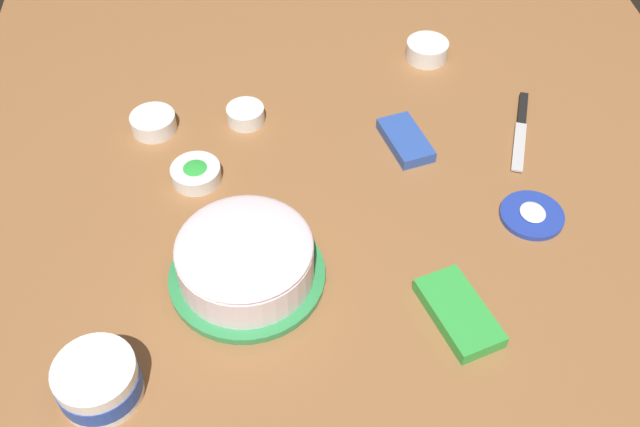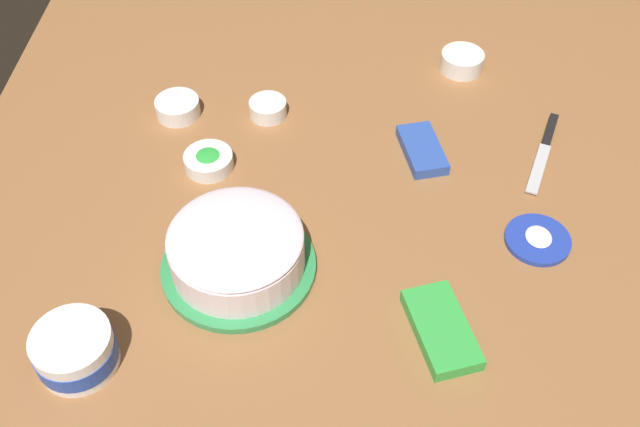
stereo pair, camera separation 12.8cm
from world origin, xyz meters
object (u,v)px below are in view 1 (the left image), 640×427
Objects in this scene: spreading_knife at (521,124)px; candy_box_upper at (406,140)px; frosting_tub at (98,381)px; sprinkle_bowl_green at (196,173)px; sprinkle_bowl_orange at (427,50)px; sprinkle_bowl_rainbow at (246,114)px; sprinkle_bowl_yellow at (153,122)px; frosted_cake at (246,261)px; frosting_tub_lid at (532,215)px; candy_box_lower at (459,313)px.

candy_box_upper is (-0.03, 0.25, 0.01)m from spreading_knife.
sprinkle_bowl_green is at bearing -17.43° from frosting_tub.
candy_box_upper is at bearing -82.59° from sprinkle_bowl_green.
candy_box_upper is (-0.28, 0.10, -0.01)m from sprinkle_bowl_orange.
candy_box_upper is (0.49, -0.55, -0.03)m from frosting_tub.
sprinkle_bowl_rainbow is at bearing 57.15° from candy_box_upper.
sprinkle_bowl_orange is 1.03× the size of sprinkle_bowl_yellow.
sprinkle_bowl_orange reaches higher than sprinkle_bowl_yellow.
sprinkle_bowl_rainbow reaches higher than spreading_knife.
sprinkle_bowl_yellow is (-0.18, 0.60, -0.00)m from sprinkle_bowl_orange.
sprinkle_bowl_green is at bearing 147.88° from sprinkle_bowl_rainbow.
spreading_knife is (0.33, -0.57, -0.04)m from frosted_cake.
sprinkle_bowl_orange is at bearing -73.34° from sprinkle_bowl_yellow.
spreading_knife is 0.75m from sprinkle_bowl_yellow.
frosting_tub is at bearing 158.30° from sprinkle_bowl_rainbow.
candy_box_upper is at bearing -47.57° from frosted_cake.
frosting_tub_lid is 0.63m from sprinkle_bowl_green.
frosted_cake is 2.28× the size of frosting_tub_lid.
frosting_tub is 1.37× the size of sprinkle_bowl_yellow.
sprinkle_bowl_orange is 0.70m from candy_box_lower.
sprinkle_bowl_orange is at bearing -34.03° from candy_box_upper.
frosting_tub is at bearing 110.26° from frosting_tub_lid.
sprinkle_bowl_green is 0.70× the size of candy_box_upper.
candy_box_lower is 1.18× the size of candy_box_upper.
frosted_cake is 0.36m from candy_box_lower.
spreading_knife is 2.97× the size of sprinkle_bowl_rainbow.
sprinkle_bowl_orange reaches higher than candy_box_upper.
sprinkle_bowl_orange reaches higher than sprinkle_bowl_rainbow.
sprinkle_bowl_rainbow is 0.19m from sprinkle_bowl_green.
frosting_tub is 0.78× the size of candy_box_lower.
frosted_cake reaches higher than spreading_knife.
sprinkle_bowl_yellow is 0.18m from sprinkle_bowl_green.
frosting_tub reaches higher than candy_box_lower.
frosting_tub_lid is 1.27× the size of sprinkle_bowl_yellow.
sprinkle_bowl_orange is at bearing 30.15° from spreading_knife.
sprinkle_bowl_yellow is at bearing 64.56° from candy_box_upper.
frosted_cake is at bearing 53.37° from candy_box_lower.
candy_box_lower is at bearing -109.05° from frosted_cake.
spreading_knife is 0.50m from candy_box_lower.
sprinkle_bowl_yellow reaches higher than frosting_tub_lid.
spreading_knife is 0.56m from sprinkle_bowl_rainbow.
spreading_knife is at bearing -97.62° from candy_box_upper.
sprinkle_bowl_rainbow is 0.82× the size of sprinkle_bowl_orange.
frosted_cake is 0.66m from spreading_knife.
frosting_tub_lid is 0.29m from candy_box_upper.
candy_box_lower reaches higher than frosting_tub_lid.
sprinkle_bowl_green reaches higher than candy_box_lower.
frosting_tub is at bearing 175.08° from sprinkle_bowl_yellow.
candy_box_upper reaches higher than frosting_tub_lid.
candy_box_lower is at bearing 172.49° from sprinkle_bowl_orange.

